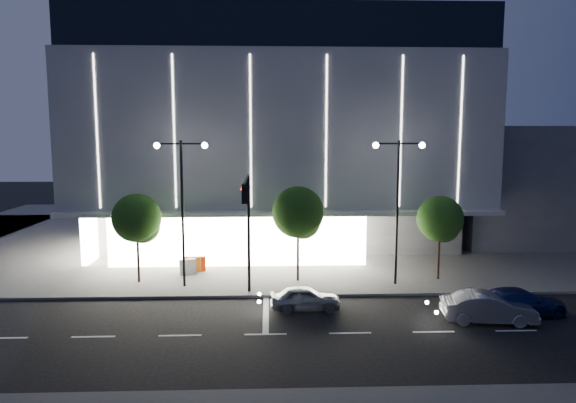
# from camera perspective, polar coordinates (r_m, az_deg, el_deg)

# --- Properties ---
(ground) EXTENTS (160.00, 160.00, 0.00)m
(ground) POSITION_cam_1_polar(r_m,az_deg,el_deg) (26.41, -6.95, -13.29)
(ground) COLOR black
(ground) RESTS_ON ground
(sidewalk_museum) EXTENTS (70.00, 40.00, 0.15)m
(sidewalk_museum) POSITION_cam_1_polar(r_m,az_deg,el_deg) (49.57, 1.15, -3.34)
(sidewalk_museum) COLOR #474747
(sidewalk_museum) RESTS_ON ground
(museum) EXTENTS (30.00, 25.80, 18.00)m
(museum) POSITION_cam_1_polar(r_m,az_deg,el_deg) (46.93, -1.18, 7.35)
(museum) COLOR #4C4C51
(museum) RESTS_ON ground
(annex_building) EXTENTS (16.00, 20.00, 10.00)m
(annex_building) POSITION_cam_1_polar(r_m,az_deg,el_deg) (54.30, 23.90, 2.21)
(annex_building) COLOR #4C4C51
(annex_building) RESTS_ON ground
(traffic_mast) EXTENTS (0.33, 5.89, 7.07)m
(traffic_mast) POSITION_cam_1_polar(r_m,az_deg,el_deg) (28.31, -4.53, -1.32)
(traffic_mast) COLOR black
(traffic_mast) RESTS_ON ground
(street_lamp_west) EXTENTS (3.16, 0.36, 9.00)m
(street_lamp_west) POSITION_cam_1_polar(r_m,az_deg,el_deg) (31.24, -11.70, 1.09)
(street_lamp_west) COLOR black
(street_lamp_west) RESTS_ON ground
(street_lamp_east) EXTENTS (3.16, 0.36, 9.00)m
(street_lamp_east) POSITION_cam_1_polar(r_m,az_deg,el_deg) (31.77, 12.10, 1.18)
(street_lamp_east) COLOR black
(street_lamp_east) RESTS_ON ground
(tree_left) EXTENTS (3.02, 3.02, 5.72)m
(tree_left) POSITION_cam_1_polar(r_m,az_deg,el_deg) (33.10, -16.40, -2.07)
(tree_left) COLOR black
(tree_left) RESTS_ON ground
(tree_mid) EXTENTS (3.25, 3.25, 6.15)m
(tree_mid) POSITION_cam_1_polar(r_m,az_deg,el_deg) (32.08, 1.17, -1.52)
(tree_mid) COLOR black
(tree_mid) RESTS_ON ground
(tree_right) EXTENTS (2.91, 2.91, 5.51)m
(tree_right) POSITION_cam_1_polar(r_m,az_deg,el_deg) (33.88, 16.56, -2.12)
(tree_right) COLOR black
(tree_right) RESTS_ON ground
(car_lead) EXTENTS (3.80, 1.64, 1.28)m
(car_lead) POSITION_cam_1_polar(r_m,az_deg,el_deg) (27.91, 1.92, -10.70)
(car_lead) COLOR gray
(car_lead) RESTS_ON ground
(car_second) EXTENTS (4.71, 2.12, 1.50)m
(car_second) POSITION_cam_1_polar(r_m,az_deg,el_deg) (27.97, 21.37, -10.94)
(car_second) COLOR #9FA1A6
(car_second) RESTS_ON ground
(car_third) EXTENTS (5.12, 2.63, 1.42)m
(car_third) POSITION_cam_1_polar(r_m,az_deg,el_deg) (29.60, 24.32, -10.15)
(car_third) COLOR navy
(car_third) RESTS_ON ground
(barrier_a) EXTENTS (1.13, 0.43, 1.00)m
(barrier_a) POSITION_cam_1_polar(r_m,az_deg,el_deg) (35.46, -10.50, -6.86)
(barrier_a) COLOR #D3620B
(barrier_a) RESTS_ON sidewalk_museum
(barrier_c) EXTENTS (1.13, 0.56, 1.00)m
(barrier_c) POSITION_cam_1_polar(r_m,az_deg,el_deg) (35.39, -10.06, -6.88)
(barrier_c) COLOR red
(barrier_c) RESTS_ON sidewalk_museum
(barrier_d) EXTENTS (1.11, 0.68, 1.00)m
(barrier_d) POSITION_cam_1_polar(r_m,az_deg,el_deg) (34.88, -11.08, -7.11)
(barrier_d) COLOR silver
(barrier_d) RESTS_ON sidewalk_museum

